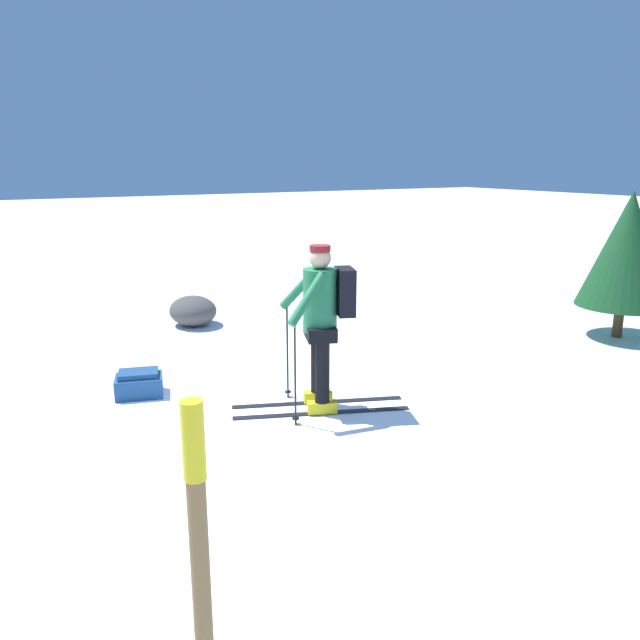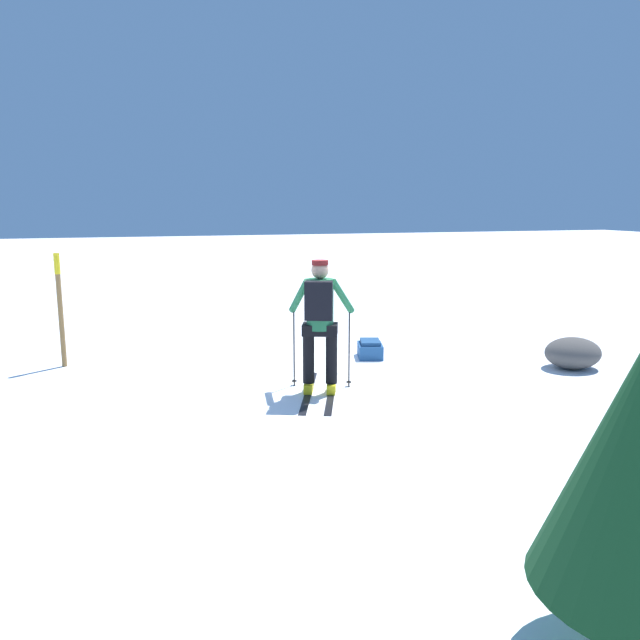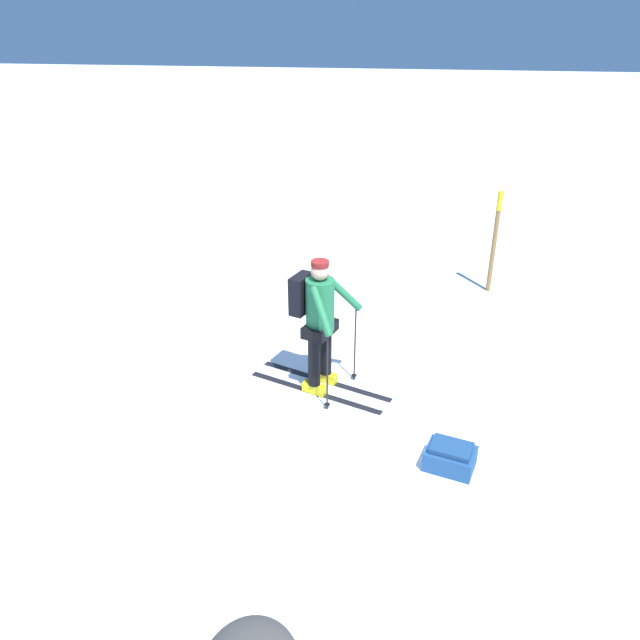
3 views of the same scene
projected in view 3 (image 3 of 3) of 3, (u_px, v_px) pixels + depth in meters
The scene contains 4 objects.
ground_plane at pixel (370, 410), 7.46m from camera, with size 80.00×80.00×0.00m, color white.
skier at pixel (318, 317), 7.46m from camera, with size 1.05×1.85×1.72m.
dropped_backpack at pixel (450, 457), 6.50m from camera, with size 0.50×0.59×0.28m.
trail_marker at pixel (495, 235), 10.05m from camera, with size 0.09×0.09×1.70m.
Camera 3 is at (-6.15, -0.23, 4.40)m, focal length 35.00 mm.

